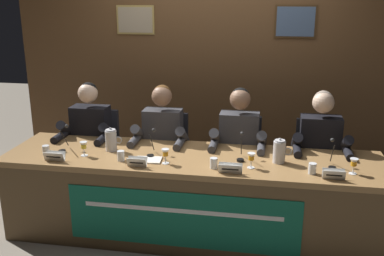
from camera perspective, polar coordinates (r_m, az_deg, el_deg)
name	(u,v)px	position (r m, az deg, el deg)	size (l,w,h in m)	color
ground_plane	(192,233)	(4.10, 0.00, -13.23)	(12.00, 12.00, 0.00)	gray
wall_back_panelled	(213,64)	(4.96, 2.74, 8.14)	(4.41, 0.14, 2.60)	brown
conference_table	(190,186)	(3.77, -0.30, -7.47)	(3.21, 0.81, 0.73)	olive
chair_far_left	(98,156)	(4.71, -11.98, -3.51)	(0.44, 0.45, 0.91)	black
panelist_far_left	(88,136)	(4.44, -13.13, -1.05)	(0.51, 0.48, 1.24)	black
nameplate_far_left	(55,156)	(3.84, -17.17, -3.47)	(0.17, 0.06, 0.08)	white
juice_glass_far_left	(84,146)	(3.88, -13.68, -2.26)	(0.06, 0.06, 0.12)	white
water_cup_far_left	(46,151)	(4.00, -18.15, -2.78)	(0.06, 0.06, 0.08)	silver
microphone_far_left	(64,143)	(4.05, -16.08, -1.81)	(0.06, 0.17, 0.22)	black
chair_center_left	(166,160)	(4.49, -3.29, -4.14)	(0.44, 0.45, 0.91)	black
panelist_center_left	(161,140)	(4.22, -3.97, -1.60)	(0.51, 0.48, 1.24)	black
nameplate_center_left	(137,162)	(3.58, -7.04, -4.34)	(0.16, 0.06, 0.08)	white
juice_glass_center_left	(165,154)	(3.60, -3.42, -3.27)	(0.06, 0.06, 0.12)	white
water_cup_center_left	(121,156)	(3.72, -9.07, -3.59)	(0.06, 0.06, 0.08)	silver
microphone_center_left	(151,147)	(3.79, -5.21, -2.46)	(0.06, 0.17, 0.22)	black
chair_center_right	(239,165)	(4.40, 6.02, -4.71)	(0.44, 0.45, 0.91)	black
panelist_center_right	(238,145)	(4.11, 5.94, -2.15)	(0.51, 0.48, 1.24)	black
nameplate_center_right	(230,168)	(3.44, 4.92, -5.18)	(0.18, 0.06, 0.08)	white
juice_glass_center_right	(251,158)	(3.54, 7.59, -3.78)	(0.06, 0.06, 0.12)	white
water_cup_center_right	(214,164)	(3.53, 2.80, -4.57)	(0.06, 0.06, 0.08)	silver
microphone_center_right	(241,151)	(3.71, 6.27, -2.95)	(0.06, 0.17, 0.22)	black
chair_far_right	(316,170)	(4.42, 15.51, -5.17)	(0.44, 0.45, 0.91)	black
panelist_far_right	(320,149)	(4.13, 16.05, -2.64)	(0.51, 0.48, 1.24)	black
nameplate_far_right	(334,174)	(3.48, 17.68, -5.67)	(0.16, 0.06, 0.08)	white
juice_glass_far_right	(354,163)	(3.61, 19.98, -4.26)	(0.06, 0.06, 0.12)	white
water_cup_far_right	(312,169)	(3.54, 15.12, -5.09)	(0.06, 0.06, 0.08)	silver
microphone_far_right	(332,158)	(3.70, 17.49, -3.73)	(0.06, 0.17, 0.22)	black
water_pitcher_left_side	(111,140)	(3.95, -10.29, -1.53)	(0.15, 0.10, 0.21)	silver
water_pitcher_right_side	(279,151)	(3.69, 11.12, -2.95)	(0.15, 0.10, 0.21)	silver
document_stack_center_left	(148,160)	(3.70, -5.59, -4.08)	(0.22, 0.17, 0.01)	white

